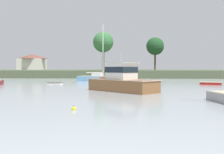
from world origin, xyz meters
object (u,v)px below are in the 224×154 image
dinghy_white (55,84)px  dinghy_red (211,84)px  cruiser_wood (117,85)px  mooring_buoy_yellow (74,109)px  sailboat_skyblue (100,80)px

dinghy_white → dinghy_red: dinghy_red is taller
dinghy_red → cruiser_wood: (-15.35, -12.87, 0.62)m
dinghy_white → dinghy_red: (26.68, 0.43, 0.04)m
mooring_buoy_yellow → dinghy_red: bearing=57.9°
dinghy_white → cruiser_wood: cruiser_wood is taller
dinghy_red → sailboat_skyblue: bearing=153.3°
mooring_buoy_yellow → dinghy_white: bearing=108.2°
dinghy_white → mooring_buoy_yellow: bearing=-71.8°
dinghy_white → cruiser_wood: 16.83m
sailboat_skyblue → cruiser_wood: size_ratio=1.31×
sailboat_skyblue → dinghy_red: 22.46m
dinghy_white → cruiser_wood: bearing=-47.7°
sailboat_skyblue → dinghy_white: 12.42m
sailboat_skyblue → dinghy_red: (20.07, -10.08, -0.13)m
dinghy_red → mooring_buoy_yellow: dinghy_red is taller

